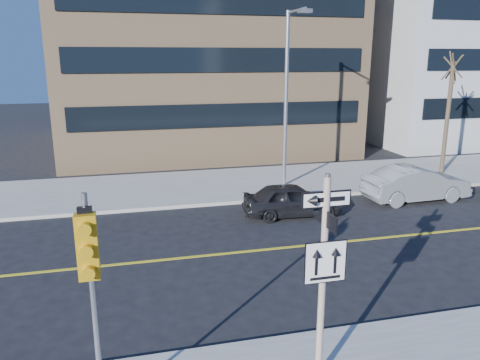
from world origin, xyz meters
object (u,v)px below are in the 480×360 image
object	(u,v)px
traffic_signal	(89,265)
parked_car_b	(416,184)
sign_pole	(323,269)
parked_car_a	(292,200)
streetlight_a	(288,89)
street_tree_west	(453,70)

from	to	relation	value
traffic_signal	parked_car_b	bearing A→B (deg)	38.54
traffic_signal	sign_pole	bearing A→B (deg)	2.11
parked_car_b	parked_car_a	bearing A→B (deg)	94.19
sign_pole	parked_car_b	world-z (taller)	sign_pole
streetlight_a	sign_pole	bearing A→B (deg)	-106.77
sign_pole	traffic_signal	bearing A→B (deg)	-177.89
parked_car_b	street_tree_west	xyz separation A→B (m)	(4.05, 3.65, 4.75)
traffic_signal	parked_car_a	bearing A→B (deg)	54.36
streetlight_a	parked_car_a	bearing A→B (deg)	-105.76
parked_car_b	street_tree_west	world-z (taller)	street_tree_west
parked_car_b	streetlight_a	world-z (taller)	streetlight_a
traffic_signal	parked_car_a	world-z (taller)	traffic_signal
parked_car_a	street_tree_west	size ratio (longest dim) A/B	0.61
traffic_signal	parked_car_b	xyz separation A→B (m)	(12.95, 10.31, -2.26)
parked_car_a	parked_car_b	world-z (taller)	parked_car_b
sign_pole	parked_car_b	xyz separation A→B (m)	(8.95, 10.17, -1.67)
traffic_signal	parked_car_b	size ratio (longest dim) A/B	0.86
parked_car_a	street_tree_west	xyz separation A→B (m)	(10.05, 4.27, 4.86)
street_tree_west	parked_car_b	bearing A→B (deg)	-138.02
sign_pole	parked_car_a	bearing A→B (deg)	72.83
sign_pole	streetlight_a	xyz separation A→B (m)	(4.00, 13.27, 2.32)
sign_pole	traffic_signal	distance (m)	4.05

